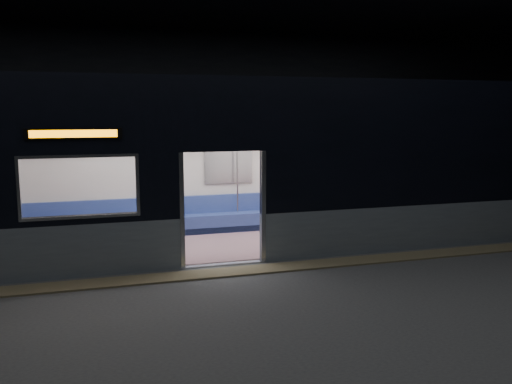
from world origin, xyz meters
name	(u,v)px	position (x,y,z in m)	size (l,w,h in m)	color
station_floor	(239,283)	(0.00, 0.00, -0.01)	(24.00, 14.00, 0.01)	#47494C
station_envelope	(238,50)	(0.00, 0.00, 3.66)	(24.00, 14.00, 5.00)	black
tactile_strip	(230,272)	(0.00, 0.55, 0.01)	(22.80, 0.50, 0.03)	#8C7F59
metro_car	(206,156)	(0.00, 2.54, 1.85)	(18.00, 3.04, 3.35)	gray
passenger	(289,195)	(2.17, 3.55, 0.80)	(0.40, 0.68, 1.37)	black
handbag	(292,202)	(2.17, 3.32, 0.68)	(0.30, 0.26, 0.15)	black
transit_map	(228,167)	(0.79, 3.85, 1.48)	(1.02, 0.03, 0.66)	white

